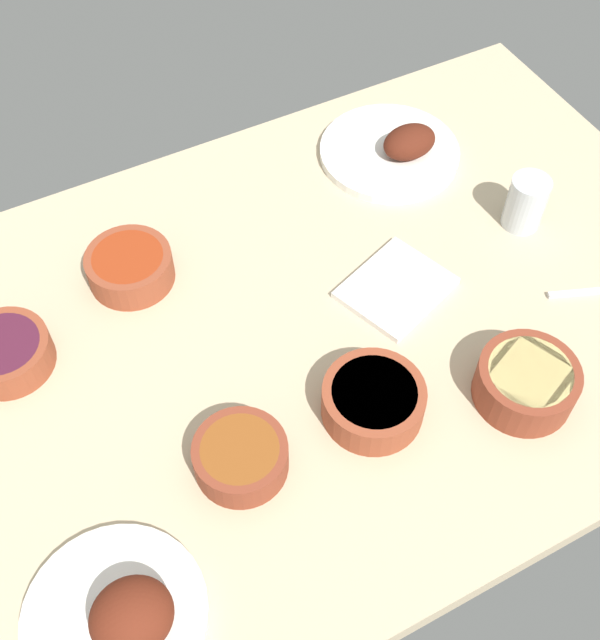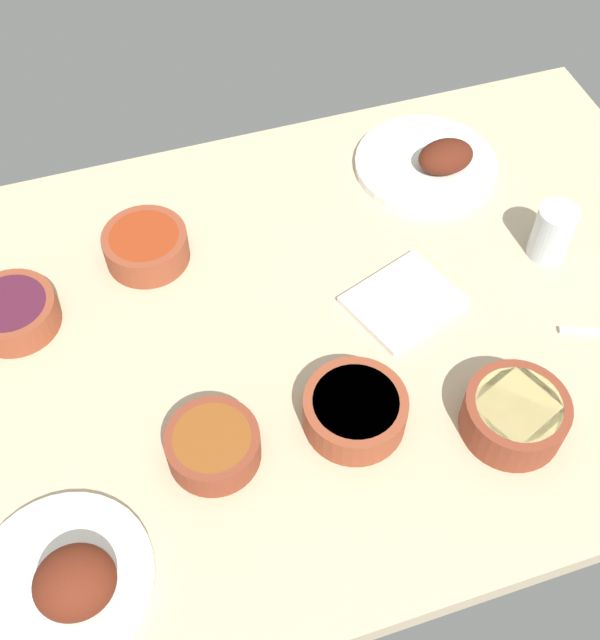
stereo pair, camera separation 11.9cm
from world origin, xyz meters
TOP-DOWN VIEW (x-y plane):
  - dining_table at (0.00, 0.00)cm, footprint 140.00×90.00cm
  - plate_near_viewer at (38.46, 28.88)cm, footprint 22.33×22.33cm
  - plate_center_main at (-32.56, -25.85)cm, footprint 25.07×25.07cm
  - bowl_pasta at (-22.60, 25.06)cm, footprint 14.22×14.22cm
  - bowl_sauce at (19.08, -20.98)cm, footprint 13.51×13.51cm
  - bowl_cream at (-2.28, 17.53)cm, footprint 14.38×14.38cm
  - bowl_soup at (17.53, 16.66)cm, footprint 12.73×12.73cm
  - bowl_onions at (40.67, -14.08)cm, footprint 13.31×13.31cm
  - water_tumbler at (-42.84, -2.28)cm, footprint 6.44×6.44cm
  - folded_napkin at (-16.69, 0.53)cm, footprint 19.43×17.77cm

SIDE VIEW (x-z plane):
  - dining_table at x=0.00cm, z-range 0.00..4.00cm
  - folded_napkin at x=-16.69cm, z-range 4.00..5.20cm
  - plate_center_main at x=-32.56cm, z-range 2.25..9.20cm
  - plate_near_viewer at x=38.46cm, z-range 2.39..10.89cm
  - bowl_onions at x=40.67cm, z-range 4.24..9.20cm
  - bowl_soup at x=17.53cm, z-range 4.24..9.24cm
  - bowl_sauce at x=19.08cm, z-range 4.24..9.46cm
  - bowl_cream at x=-2.28cm, z-range 4.24..9.70cm
  - bowl_pasta at x=-22.60cm, z-range 4.26..10.56cm
  - water_tumbler at x=-42.84cm, z-range 4.00..13.38cm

